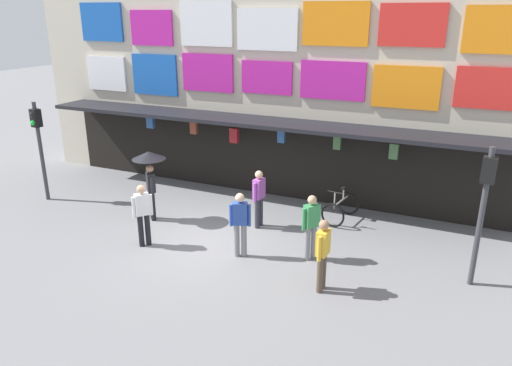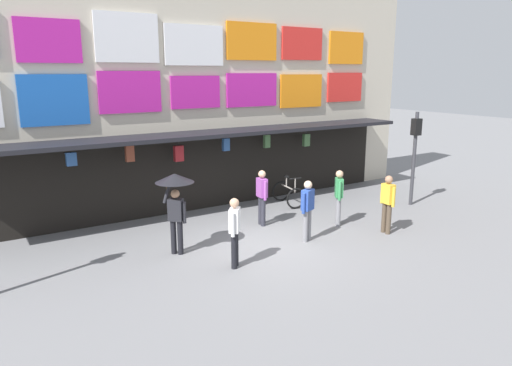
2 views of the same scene
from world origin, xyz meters
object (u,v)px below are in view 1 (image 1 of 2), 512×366
(pedestrian_with_umbrella, at_px, (150,166))
(pedestrian_in_blue, at_px, (323,251))
(pedestrian_in_red, at_px, (240,221))
(bicycle_parked, at_px, (340,208))
(pedestrian_in_green, at_px, (311,224))
(pedestrian_in_black, at_px, (259,196))
(traffic_light_near, at_px, (38,136))
(traffic_light_far, at_px, (485,195))
(pedestrian_in_yellow, at_px, (143,212))

(pedestrian_with_umbrella, xyz_separation_m, pedestrian_in_blue, (5.67, -1.70, -0.69))
(pedestrian_in_red, bearing_deg, bicycle_parked, 61.83)
(pedestrian_in_green, relative_size, pedestrian_in_black, 1.00)
(traffic_light_near, bearing_deg, pedestrian_in_red, -7.04)
(traffic_light_far, xyz_separation_m, bicycle_parked, (-3.61, 2.24, -1.75))
(traffic_light_near, bearing_deg, pedestrian_in_black, 6.95)
(traffic_light_far, height_order, pedestrian_in_black, traffic_light_far)
(traffic_light_near, bearing_deg, pedestrian_in_green, -2.16)
(pedestrian_in_green, relative_size, pedestrian_in_red, 1.00)
(bicycle_parked, bearing_deg, pedestrian_with_umbrella, -156.75)
(pedestrian_in_blue, bearing_deg, pedestrian_in_black, 136.17)
(pedestrian_in_green, height_order, pedestrian_in_black, same)
(pedestrian_with_umbrella, bearing_deg, pedestrian_in_green, -4.85)
(pedestrian_in_yellow, bearing_deg, pedestrian_in_red, 11.05)
(pedestrian_in_red, height_order, pedestrian_in_blue, same)
(pedestrian_in_green, xyz_separation_m, pedestrian_in_black, (-1.93, 1.22, 0.00))
(pedestrian_in_blue, bearing_deg, traffic_light_near, 170.59)
(traffic_light_near, height_order, pedestrian_in_yellow, traffic_light_near)
(pedestrian_in_black, bearing_deg, bicycle_parked, 34.65)
(traffic_light_near, distance_m, traffic_light_far, 12.79)
(traffic_light_far, relative_size, pedestrian_in_green, 1.90)
(pedestrian_in_black, bearing_deg, pedestrian_in_blue, -43.83)
(traffic_light_near, relative_size, pedestrian_in_black, 1.90)
(pedestrian_with_umbrella, height_order, pedestrian_in_red, pedestrian_with_umbrella)
(traffic_light_near, xyz_separation_m, pedestrian_with_umbrella, (4.12, 0.08, -0.50))
(traffic_light_near, distance_m, pedestrian_in_green, 9.20)
(pedestrian_in_yellow, bearing_deg, traffic_light_far, 10.39)
(pedestrian_with_umbrella, distance_m, pedestrian_in_blue, 5.96)
(traffic_light_far, bearing_deg, traffic_light_near, -179.91)
(pedestrian_with_umbrella, bearing_deg, traffic_light_far, -0.40)
(traffic_light_near, bearing_deg, pedestrian_in_yellow, -16.03)
(pedestrian_with_umbrella, xyz_separation_m, pedestrian_in_red, (3.36, -1.00, -0.69))
(traffic_light_near, height_order, pedestrian_in_black, traffic_light_near)
(pedestrian_in_black, bearing_deg, pedestrian_in_green, -32.31)
(bicycle_parked, relative_size, pedestrian_in_blue, 0.75)
(traffic_light_far, relative_size, bicycle_parked, 2.55)
(pedestrian_with_umbrella, bearing_deg, traffic_light_near, -178.89)
(traffic_light_near, distance_m, bicycle_parked, 9.62)
(pedestrian_in_green, height_order, pedestrian_in_blue, same)
(traffic_light_far, bearing_deg, pedestrian_in_yellow, -169.61)
(pedestrian_in_yellow, relative_size, pedestrian_in_black, 1.00)
(traffic_light_near, relative_size, pedestrian_in_blue, 1.90)
(traffic_light_near, relative_size, pedestrian_in_green, 1.90)
(pedestrian_in_yellow, bearing_deg, pedestrian_in_green, 14.46)
(traffic_light_far, distance_m, pedestrian_in_red, 5.52)
(traffic_light_near, xyz_separation_m, bicycle_parked, (9.19, 2.26, -1.75))
(pedestrian_in_green, relative_size, pedestrian_in_blue, 1.00)
(pedestrian_in_yellow, height_order, pedestrian_in_red, same)
(pedestrian_in_yellow, bearing_deg, pedestrian_in_blue, -2.39)
(traffic_light_near, distance_m, pedestrian_in_black, 7.34)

